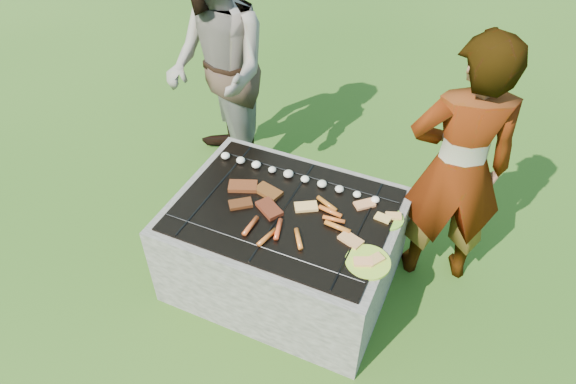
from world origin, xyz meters
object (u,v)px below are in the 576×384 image
cook (457,170)px  bystander (217,71)px  plate_far (387,218)px  plate_near (368,262)px  fire_pit (285,247)px

cook → bystander: size_ratio=0.93×
plate_far → cook: 0.48m
plate_far → bystander: bearing=156.5°
plate_near → bystander: 1.78m
plate_far → plate_near: bearing=-90.1°
bystander → plate_near: bearing=9.7°
plate_near → bystander: (-1.45, 0.99, 0.28)m
fire_pit → bystander: bearing=137.9°
bystander → fire_pit: bearing=1.8°
fire_pit → bystander: bystander is taller
plate_near → cook: size_ratio=0.17×
fire_pit → cook: cook is taller
fire_pit → plate_far: plate_far is taller
cook → bystander: bystander is taller
fire_pit → cook: size_ratio=0.78×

